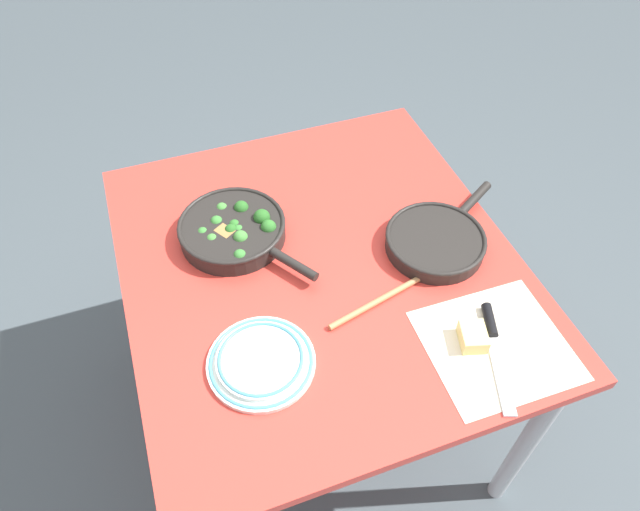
% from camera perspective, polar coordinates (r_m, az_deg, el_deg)
% --- Properties ---
extents(ground_plane, '(14.00, 14.00, 0.00)m').
position_cam_1_polar(ground_plane, '(2.09, -0.00, -14.50)').
color(ground_plane, '#424C51').
extents(dining_table_red, '(1.07, 0.97, 0.77)m').
position_cam_1_polar(dining_table_red, '(1.51, -0.00, -2.74)').
color(dining_table_red, red).
rests_on(dining_table_red, ground_plane).
extents(skillet_broccoli, '(0.38, 0.30, 0.07)m').
position_cam_1_polar(skillet_broccoli, '(1.49, -8.60, 2.57)').
color(skillet_broccoli, black).
rests_on(skillet_broccoli, dining_table_red).
extents(skillet_eggs, '(0.28, 0.37, 0.05)m').
position_cam_1_polar(skillet_eggs, '(1.49, 11.52, 1.47)').
color(skillet_eggs, black).
rests_on(skillet_eggs, dining_table_red).
extents(wooden_spoon, '(0.12, 0.38, 0.02)m').
position_cam_1_polar(wooden_spoon, '(1.40, 9.08, -2.71)').
color(wooden_spoon, '#A87A4C').
rests_on(wooden_spoon, dining_table_red).
extents(parchment_sheet, '(0.30, 0.32, 0.00)m').
position_cam_1_polar(parchment_sheet, '(1.35, 17.18, -8.56)').
color(parchment_sheet, beige).
rests_on(parchment_sheet, dining_table_red).
extents(grater_knife, '(0.27, 0.12, 0.02)m').
position_cam_1_polar(grater_knife, '(1.34, 16.99, -8.19)').
color(grater_knife, silver).
rests_on(grater_knife, dining_table_red).
extents(cheese_block, '(0.08, 0.07, 0.04)m').
position_cam_1_polar(cheese_block, '(1.32, 15.03, -7.87)').
color(cheese_block, '#EFD67A').
rests_on(cheese_block, dining_table_red).
extents(dinner_plate_stack, '(0.24, 0.24, 0.03)m').
position_cam_1_polar(dinner_plate_stack, '(1.26, -5.92, -10.45)').
color(dinner_plate_stack, silver).
rests_on(dinner_plate_stack, dining_table_red).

